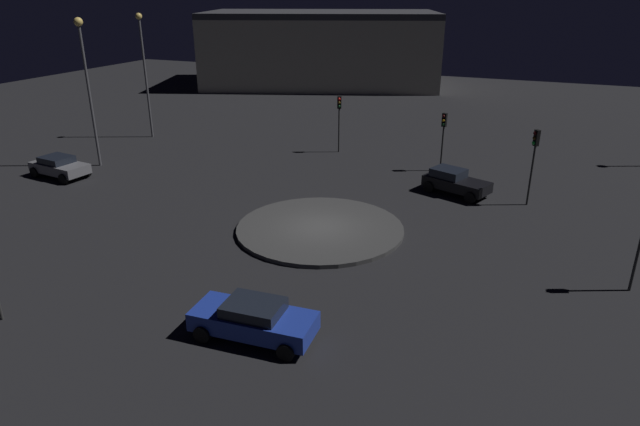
% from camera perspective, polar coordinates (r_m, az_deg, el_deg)
% --- Properties ---
extents(ground_plane, '(114.00, 114.00, 0.00)m').
position_cam_1_polar(ground_plane, '(28.69, 0.00, -1.80)').
color(ground_plane, black).
extents(roundabout_island, '(8.62, 8.62, 0.21)m').
position_cam_1_polar(roundabout_island, '(28.65, 0.00, -1.60)').
color(roundabout_island, '#383838').
rests_on(roundabout_island, ground_plane).
extents(car_grey, '(4.15, 2.42, 1.38)m').
position_cam_1_polar(car_grey, '(40.52, -25.23, 4.38)').
color(car_grey, slate).
rests_on(car_grey, ground_plane).
extents(car_black, '(4.26, 3.04, 1.47)m').
position_cam_1_polar(car_black, '(34.59, 13.67, 3.17)').
color(car_black, black).
rests_on(car_black, ground_plane).
extents(car_blue, '(4.53, 2.23, 1.41)m').
position_cam_1_polar(car_blue, '(20.15, -6.84, -10.76)').
color(car_blue, '#1E38A5').
rests_on(car_blue, ground_plane).
extents(traffic_light_north, '(0.35, 0.39, 4.23)m').
position_cam_1_polar(traffic_light_north, '(41.96, 1.98, 10.25)').
color(traffic_light_north, '#2D2D2D').
rests_on(traffic_light_north, ground_plane).
extents(traffic_light_north_near, '(0.35, 0.39, 3.97)m').
position_cam_1_polar(traffic_light_north_near, '(38.32, 12.56, 8.31)').
color(traffic_light_north_near, '#2D2D2D').
rests_on(traffic_light_north_near, ground_plane).
extents(traffic_light_northeast, '(0.39, 0.38, 4.41)m').
position_cam_1_polar(traffic_light_northeast, '(33.30, 21.14, 5.82)').
color(traffic_light_northeast, '#2D2D2D').
rests_on(traffic_light_northeast, ground_plane).
extents(streetlamp_west, '(0.57, 0.57, 9.91)m').
position_cam_1_polar(streetlamp_west, '(40.99, -22.93, 13.36)').
color(streetlamp_west, '#4C4C51').
rests_on(streetlamp_west, ground_plane).
extents(streetlamp_northwest, '(0.51, 0.51, 9.85)m').
position_cam_1_polar(streetlamp_northwest, '(48.16, -17.64, 14.62)').
color(streetlamp_northwest, '#4C4C51').
rests_on(streetlamp_northwest, ground_plane).
extents(store_building, '(32.08, 24.31, 8.96)m').
position_cam_1_polar(store_building, '(73.87, 0.11, 16.56)').
color(store_building, '#ADA893').
rests_on(store_building, ground_plane).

